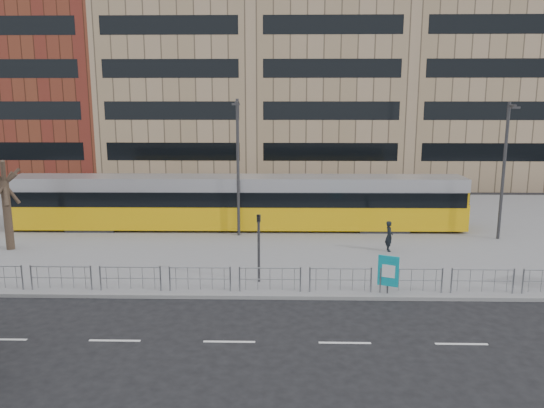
{
  "coord_description": "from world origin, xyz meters",
  "views": [
    {
      "loc": [
        -0.14,
        -21.02,
        8.3
      ],
      "look_at": [
        -0.73,
        6.0,
        2.88
      ],
      "focal_mm": 35.0,
      "sensor_mm": 36.0,
      "label": 1
    }
  ],
  "objects_px": {
    "tram": "(238,202)",
    "lamp_post_west": "(238,162)",
    "bare_tree": "(2,157)",
    "traffic_light_west": "(259,239)",
    "lamp_post_east": "(504,166)",
    "pedestrian": "(389,236)",
    "ad_panel": "(388,271)"
  },
  "relations": [
    {
      "from": "lamp_post_east",
      "to": "lamp_post_west",
      "type": "bearing_deg",
      "value": 178.16
    },
    {
      "from": "lamp_post_west",
      "to": "lamp_post_east",
      "type": "bearing_deg",
      "value": -1.84
    },
    {
      "from": "pedestrian",
      "to": "traffic_light_west",
      "type": "height_order",
      "value": "traffic_light_west"
    },
    {
      "from": "traffic_light_west",
      "to": "tram",
      "type": "bearing_deg",
      "value": 112.58
    },
    {
      "from": "lamp_post_west",
      "to": "bare_tree",
      "type": "relative_size",
      "value": 1.16
    },
    {
      "from": "ad_panel",
      "to": "pedestrian",
      "type": "distance_m",
      "value": 6.5
    },
    {
      "from": "pedestrian",
      "to": "traffic_light_west",
      "type": "bearing_deg",
      "value": 124.74
    },
    {
      "from": "pedestrian",
      "to": "lamp_post_east",
      "type": "xyz_separation_m",
      "value": [
        6.95,
        2.65,
        3.51
      ]
    },
    {
      "from": "tram",
      "to": "traffic_light_west",
      "type": "height_order",
      "value": "tram"
    },
    {
      "from": "tram",
      "to": "lamp_post_east",
      "type": "height_order",
      "value": "lamp_post_east"
    },
    {
      "from": "tram",
      "to": "traffic_light_west",
      "type": "xyz_separation_m",
      "value": [
        1.8,
        -9.95,
        0.3
      ]
    },
    {
      "from": "bare_tree",
      "to": "pedestrian",
      "type": "bearing_deg",
      "value": 0.23
    },
    {
      "from": "tram",
      "to": "pedestrian",
      "type": "bearing_deg",
      "value": -30.35
    },
    {
      "from": "ad_panel",
      "to": "tram",
      "type": "bearing_deg",
      "value": 146.04
    },
    {
      "from": "bare_tree",
      "to": "lamp_post_west",
      "type": "bearing_deg",
      "value": 14.74
    },
    {
      "from": "pedestrian",
      "to": "traffic_light_west",
      "type": "xyz_separation_m",
      "value": [
        -6.8,
        -5.01,
        1.14
      ]
    },
    {
      "from": "tram",
      "to": "traffic_light_west",
      "type": "bearing_deg",
      "value": -80.27
    },
    {
      "from": "ad_panel",
      "to": "lamp_post_west",
      "type": "distance_m",
      "value": 12.38
    },
    {
      "from": "pedestrian",
      "to": "bare_tree",
      "type": "distance_m",
      "value": 21.11
    },
    {
      "from": "lamp_post_west",
      "to": "lamp_post_east",
      "type": "distance_m",
      "value": 15.36
    },
    {
      "from": "traffic_light_west",
      "to": "bare_tree",
      "type": "relative_size",
      "value": 0.44
    },
    {
      "from": "pedestrian",
      "to": "lamp_post_west",
      "type": "height_order",
      "value": "lamp_post_west"
    },
    {
      "from": "tram",
      "to": "lamp_post_west",
      "type": "xyz_separation_m",
      "value": [
        0.2,
        -1.79,
        2.75
      ]
    },
    {
      "from": "lamp_post_west",
      "to": "bare_tree",
      "type": "bearing_deg",
      "value": -165.26
    },
    {
      "from": "pedestrian",
      "to": "lamp_post_west",
      "type": "bearing_deg",
      "value": 67.82
    },
    {
      "from": "traffic_light_west",
      "to": "lamp_post_east",
      "type": "distance_m",
      "value": 15.92
    },
    {
      "from": "ad_panel",
      "to": "traffic_light_west",
      "type": "relative_size",
      "value": 0.53
    },
    {
      "from": "traffic_light_west",
      "to": "ad_panel",
      "type": "bearing_deg",
      "value": -1.5
    },
    {
      "from": "lamp_post_west",
      "to": "bare_tree",
      "type": "xyz_separation_m",
      "value": [
        -12.28,
        -3.23,
        0.63
      ]
    },
    {
      "from": "traffic_light_west",
      "to": "bare_tree",
      "type": "height_order",
      "value": "bare_tree"
    },
    {
      "from": "pedestrian",
      "to": "bare_tree",
      "type": "relative_size",
      "value": 0.24
    },
    {
      "from": "traffic_light_west",
      "to": "lamp_post_west",
      "type": "bearing_deg",
      "value": 113.4
    }
  ]
}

